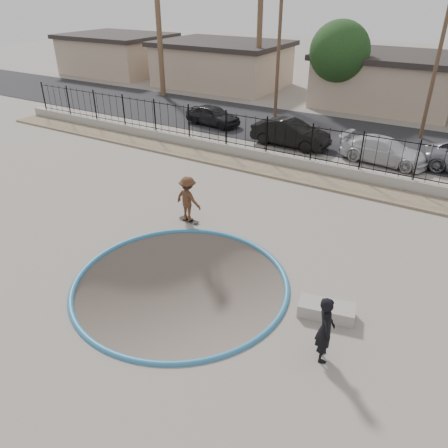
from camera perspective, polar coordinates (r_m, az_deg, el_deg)
ground at (r=25.09m, az=12.20°, el=5.74°), size 120.00×120.00×2.20m
bowl_pit at (r=14.31m, az=-5.65°, el=-7.77°), size 6.84×6.84×1.80m
coping_ring at (r=14.31m, az=-5.65°, el=-7.77°), size 7.04×7.04×0.20m
rock_strip at (r=22.20m, az=10.01°, el=6.09°), size 42.00×1.60×0.11m
retaining_wall at (r=23.07m, az=11.09°, el=7.54°), size 42.00×0.45×0.60m
fence at (r=22.67m, az=11.38°, el=10.36°), size 40.00×0.04×1.80m
street at (r=29.24m, az=15.85°, el=10.97°), size 90.00×8.00×0.04m
house_west_far at (r=51.08m, az=-13.72°, el=20.85°), size 10.60×8.60×3.90m
house_west at (r=43.21m, az=-0.23°, el=20.24°), size 11.60×8.60×3.90m
house_center at (r=37.82m, az=20.61°, el=17.26°), size 10.60×8.60×3.90m
palm_mid at (r=38.15m, az=4.77°, el=26.12°), size 2.30×2.30×9.30m
utility_pole_left at (r=32.10m, az=7.17°, el=21.92°), size 1.70×0.24×9.00m
utility_pole_mid at (r=29.45m, az=26.26°, el=19.27°), size 1.70×0.24×9.50m
street_tree_left at (r=34.84m, az=14.86°, el=20.94°), size 4.32×4.32×6.36m
skater at (r=17.43m, az=-4.71°, el=3.02°), size 1.27×0.82×1.85m
skateboard at (r=17.82m, az=-4.60°, el=0.53°), size 0.91×0.29×0.08m
videographer at (r=11.49m, az=13.10°, el=-13.23°), size 0.70×0.82×1.90m
concrete_ledge at (r=13.25m, az=13.21°, el=-10.89°), size 1.71×1.03×0.40m
car_a at (r=30.37m, az=-1.46°, el=14.02°), size 4.01×1.94×1.32m
car_b at (r=26.47m, az=8.69°, el=11.66°), size 4.65×1.75×1.52m
car_c at (r=25.08m, az=20.17°, el=9.02°), size 4.76×2.30×1.33m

